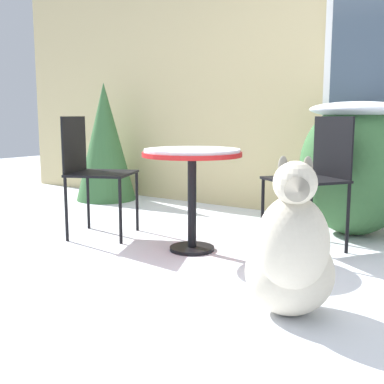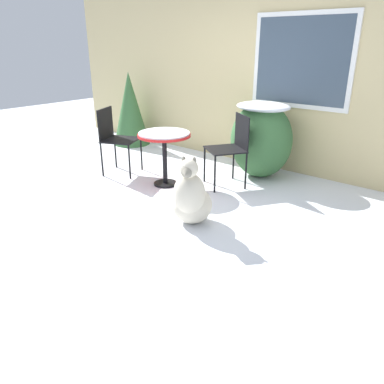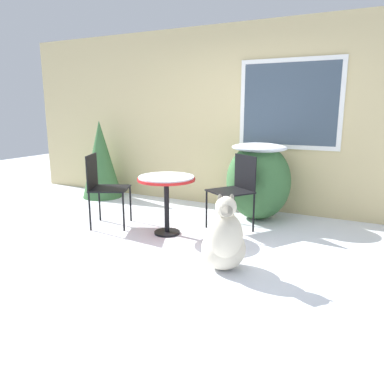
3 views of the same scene
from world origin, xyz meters
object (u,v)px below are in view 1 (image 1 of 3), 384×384
Objects in this scene: dog at (291,257)px; patio_chair_near_table at (315,173)px; patio_table at (192,165)px; patio_chair_far_side at (92,168)px.

patio_chair_near_table is at bearing 78.73° from dog.
patio_table is at bearing 118.96° from dog.
dog is (1.90, -0.60, -0.25)m from patio_chair_far_side.
patio_table is at bearing -108.99° from patio_chair_far_side.
patio_chair_near_table is 1.67m from patio_chair_far_side.
patio_table is 0.76× the size of patio_chair_far_side.
patio_chair_far_side reaches higher than dog.
patio_chair_near_table reaches higher than patio_table.
patio_chair_near_table is 1.22× the size of dog.
patio_chair_near_table is 1.00× the size of patio_chair_far_side.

